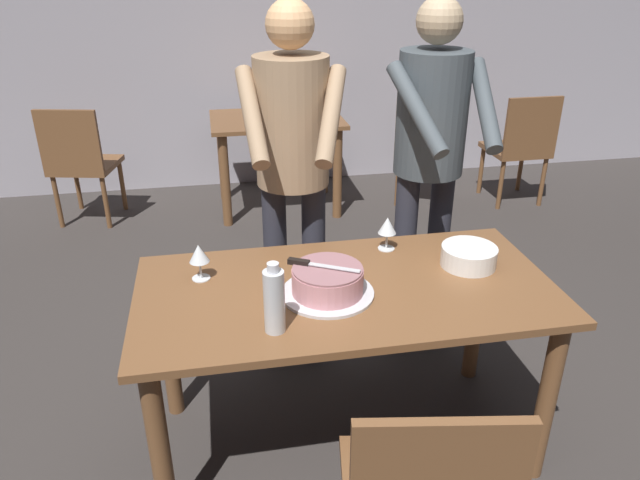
{
  "coord_description": "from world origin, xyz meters",
  "views": [
    {
      "loc": [
        -0.45,
        -1.88,
        1.87
      ],
      "look_at": [
        -0.08,
        0.11,
        0.9
      ],
      "focal_mm": 33.48,
      "sensor_mm": 36.0,
      "label": 1
    }
  ],
  "objects_px": {
    "cake_knife": "(309,264)",
    "plate_stack": "(469,256)",
    "main_dining_table": "(346,314)",
    "background_chair_0": "(417,142)",
    "wine_glass_near": "(387,227)",
    "background_table": "(277,138)",
    "background_chair_1": "(81,161)",
    "cake_on_platter": "(328,282)",
    "person_cutting_cake": "(293,156)",
    "wine_glass_far": "(199,255)",
    "person_standing_beside": "(430,146)",
    "water_bottle": "(274,300)",
    "background_chair_2": "(521,145)"
  },
  "relations": [
    {
      "from": "wine_glass_near",
      "to": "background_chair_0",
      "type": "distance_m",
      "value": 2.52
    },
    {
      "from": "main_dining_table",
      "to": "wine_glass_far",
      "type": "xyz_separation_m",
      "value": [
        -0.53,
        0.16,
        0.22
      ]
    },
    {
      "from": "wine_glass_near",
      "to": "cake_on_platter",
      "type": "bearing_deg",
      "value": -134.55
    },
    {
      "from": "cake_on_platter",
      "to": "wine_glass_far",
      "type": "bearing_deg",
      "value": 155.7
    },
    {
      "from": "water_bottle",
      "to": "person_cutting_cake",
      "type": "xyz_separation_m",
      "value": [
        0.18,
        0.83,
        0.21
      ]
    },
    {
      "from": "person_standing_beside",
      "to": "background_chair_2",
      "type": "xyz_separation_m",
      "value": [
        1.44,
        1.74,
        -0.58
      ]
    },
    {
      "from": "wine_glass_far",
      "to": "water_bottle",
      "type": "xyz_separation_m",
      "value": [
        0.24,
        -0.4,
        0.01
      ]
    },
    {
      "from": "person_standing_beside",
      "to": "person_cutting_cake",
      "type": "bearing_deg",
      "value": -177.33
    },
    {
      "from": "plate_stack",
      "to": "background_chair_1",
      "type": "relative_size",
      "value": 0.24
    },
    {
      "from": "plate_stack",
      "to": "wine_glass_near",
      "type": "relative_size",
      "value": 1.53
    },
    {
      "from": "main_dining_table",
      "to": "background_table",
      "type": "relative_size",
      "value": 1.56
    },
    {
      "from": "plate_stack",
      "to": "person_cutting_cake",
      "type": "xyz_separation_m",
      "value": [
        -0.63,
        0.52,
        0.29
      ]
    },
    {
      "from": "cake_on_platter",
      "to": "person_cutting_cake",
      "type": "bearing_deg",
      "value": 92.67
    },
    {
      "from": "cake_knife",
      "to": "wine_glass_near",
      "type": "xyz_separation_m",
      "value": [
        0.38,
        0.29,
        -0.01
      ]
    },
    {
      "from": "main_dining_table",
      "to": "background_chair_0",
      "type": "xyz_separation_m",
      "value": [
        1.18,
        2.59,
        -0.14
      ]
    },
    {
      "from": "main_dining_table",
      "to": "background_table",
      "type": "bearing_deg",
      "value": 88.98
    },
    {
      "from": "main_dining_table",
      "to": "person_cutting_cake",
      "type": "relative_size",
      "value": 0.91
    },
    {
      "from": "plate_stack",
      "to": "background_chair_2",
      "type": "distance_m",
      "value": 2.73
    },
    {
      "from": "background_chair_1",
      "to": "background_chair_2",
      "type": "xyz_separation_m",
      "value": [
        3.39,
        -0.23,
        0.0
      ]
    },
    {
      "from": "wine_glass_far",
      "to": "background_table",
      "type": "height_order",
      "value": "wine_glass_far"
    },
    {
      "from": "background_table",
      "to": "background_chair_1",
      "type": "relative_size",
      "value": 1.11
    },
    {
      "from": "wine_glass_near",
      "to": "person_cutting_cake",
      "type": "relative_size",
      "value": 0.08
    },
    {
      "from": "person_standing_beside",
      "to": "wine_glass_near",
      "type": "bearing_deg",
      "value": -130.05
    },
    {
      "from": "cake_on_platter",
      "to": "person_cutting_cake",
      "type": "xyz_separation_m",
      "value": [
        -0.03,
        0.64,
        0.27
      ]
    },
    {
      "from": "main_dining_table",
      "to": "wine_glass_near",
      "type": "relative_size",
      "value": 10.84
    },
    {
      "from": "wine_glass_near",
      "to": "background_table",
      "type": "xyz_separation_m",
      "value": [
        -0.19,
        2.34,
        -0.28
      ]
    },
    {
      "from": "wine_glass_far",
      "to": "water_bottle",
      "type": "bearing_deg",
      "value": -58.94
    },
    {
      "from": "wine_glass_far",
      "to": "background_chair_1",
      "type": "distance_m",
      "value": 2.61
    },
    {
      "from": "wine_glass_near",
      "to": "person_standing_beside",
      "type": "bearing_deg",
      "value": 49.95
    },
    {
      "from": "cake_on_platter",
      "to": "cake_knife",
      "type": "distance_m",
      "value": 0.1
    },
    {
      "from": "cake_knife",
      "to": "wine_glass_near",
      "type": "distance_m",
      "value": 0.48
    },
    {
      "from": "wine_glass_far",
      "to": "person_cutting_cake",
      "type": "distance_m",
      "value": 0.65
    },
    {
      "from": "background_chair_1",
      "to": "water_bottle",
      "type": "bearing_deg",
      "value": -68.32
    },
    {
      "from": "wine_glass_near",
      "to": "person_cutting_cake",
      "type": "bearing_deg",
      "value": 137.07
    },
    {
      "from": "cake_on_platter",
      "to": "background_chair_0",
      "type": "relative_size",
      "value": 0.38
    },
    {
      "from": "cake_knife",
      "to": "plate_stack",
      "type": "xyz_separation_m",
      "value": [
        0.66,
        0.09,
        -0.08
      ]
    },
    {
      "from": "plate_stack",
      "to": "wine_glass_far",
      "type": "relative_size",
      "value": 1.53
    },
    {
      "from": "water_bottle",
      "to": "person_cutting_cake",
      "type": "height_order",
      "value": "person_cutting_cake"
    },
    {
      "from": "cake_on_platter",
      "to": "water_bottle",
      "type": "relative_size",
      "value": 1.36
    },
    {
      "from": "water_bottle",
      "to": "background_chair_0",
      "type": "relative_size",
      "value": 0.28
    },
    {
      "from": "wine_glass_near",
      "to": "main_dining_table",
      "type": "bearing_deg",
      "value": -130.08
    },
    {
      "from": "background_chair_1",
      "to": "background_chair_0",
      "type": "bearing_deg",
      "value": -0.04
    },
    {
      "from": "background_chair_1",
      "to": "wine_glass_far",
      "type": "bearing_deg",
      "value": -69.99
    },
    {
      "from": "wine_glass_near",
      "to": "person_cutting_cake",
      "type": "height_order",
      "value": "person_cutting_cake"
    },
    {
      "from": "person_cutting_cake",
      "to": "water_bottle",
      "type": "bearing_deg",
      "value": -102.44
    },
    {
      "from": "cake_knife",
      "to": "wine_glass_near",
      "type": "relative_size",
      "value": 1.72
    },
    {
      "from": "plate_stack",
      "to": "background_chair_0",
      "type": "relative_size",
      "value": 0.24
    },
    {
      "from": "cake_knife",
      "to": "background_chair_2",
      "type": "xyz_separation_m",
      "value": [
        2.12,
        2.37,
        -0.37
      ]
    },
    {
      "from": "wine_glass_far",
      "to": "water_bottle",
      "type": "relative_size",
      "value": 0.58
    },
    {
      "from": "cake_knife",
      "to": "person_standing_beside",
      "type": "bearing_deg",
      "value": 43.42
    }
  ]
}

